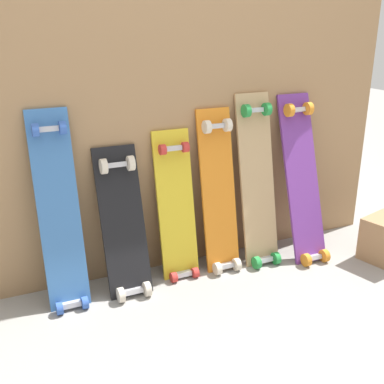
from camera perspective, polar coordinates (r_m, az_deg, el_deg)
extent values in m
plane|color=gray|center=(2.62, -0.63, -8.69)|extent=(12.00, 12.00, 0.00)
cube|color=#99724C|center=(2.40, -1.39, 10.08)|extent=(2.41, 0.04, 1.69)
cube|color=#386BAD|center=(2.23, -15.57, -3.06)|extent=(0.19, 0.22, 0.96)
cube|color=#B7B7BF|center=(2.31, -14.21, -12.91)|extent=(0.08, 0.04, 0.03)
cube|color=#B7B7BF|center=(2.17, -16.81, 7.24)|extent=(0.08, 0.04, 0.03)
cylinder|color=#3359B2|center=(2.29, -15.58, -13.29)|extent=(0.03, 0.06, 0.06)
cylinder|color=#3359B2|center=(2.30, -12.70, -12.81)|extent=(0.03, 0.06, 0.06)
cylinder|color=#3359B2|center=(2.15, -18.27, 7.05)|extent=(0.03, 0.06, 0.06)
cylinder|color=#3359B2|center=(2.16, -15.24, 7.43)|extent=(0.03, 0.06, 0.06)
cube|color=black|center=(2.31, -8.21, -4.31)|extent=(0.21, 0.25, 0.76)
cube|color=#B7B7BF|center=(2.35, -7.06, -11.71)|extent=(0.09, 0.04, 0.03)
cube|color=#B7B7BF|center=(2.27, -9.05, 3.23)|extent=(0.09, 0.04, 0.03)
cylinder|color=beige|center=(2.32, -8.51, -12.11)|extent=(0.03, 0.07, 0.07)
cylinder|color=beige|center=(2.35, -5.40, -11.49)|extent=(0.03, 0.07, 0.07)
cylinder|color=beige|center=(2.23, -10.55, 3.03)|extent=(0.03, 0.07, 0.07)
cylinder|color=beige|center=(2.27, -7.35, 3.45)|extent=(0.03, 0.07, 0.07)
cube|color=gold|center=(2.42, -1.90, -2.38)|extent=(0.19, 0.17, 0.82)
cube|color=#B7B7BF|center=(2.49, -1.05, -9.78)|extent=(0.09, 0.04, 0.03)
cube|color=#B7B7BF|center=(2.35, -2.33, 5.27)|extent=(0.09, 0.04, 0.03)
cylinder|color=red|center=(2.45, -2.20, -10.18)|extent=(0.03, 0.05, 0.05)
cylinder|color=red|center=(2.49, 0.39, -9.62)|extent=(0.03, 0.05, 0.05)
cylinder|color=red|center=(2.31, -3.55, 5.08)|extent=(0.03, 0.05, 0.05)
cylinder|color=red|center=(2.35, -0.81, 5.40)|extent=(0.03, 0.05, 0.05)
cube|color=orange|center=(2.48, 3.20, -0.60)|extent=(0.19, 0.19, 0.90)
cube|color=#B7B7BF|center=(2.55, 4.04, -8.80)|extent=(0.08, 0.04, 0.03)
cube|color=#B7B7BF|center=(2.42, 2.84, 7.90)|extent=(0.08, 0.04, 0.03)
cylinder|color=beige|center=(2.52, 3.06, -9.17)|extent=(0.03, 0.07, 0.07)
cylinder|color=beige|center=(2.56, 5.38, -8.63)|extent=(0.03, 0.07, 0.07)
cylinder|color=beige|center=(2.38, 1.78, 7.79)|extent=(0.03, 0.07, 0.07)
cylinder|color=beige|center=(2.43, 4.25, 8.01)|extent=(0.03, 0.07, 0.07)
cube|color=tan|center=(2.57, 7.83, 0.68)|extent=(0.20, 0.22, 0.96)
cube|color=#B7B7BF|center=(2.64, 8.68, -8.01)|extent=(0.09, 0.04, 0.03)
cube|color=#B7B7BF|center=(2.51, 7.53, 9.69)|extent=(0.09, 0.04, 0.03)
cylinder|color=#268C3F|center=(2.59, 7.74, -8.38)|extent=(0.03, 0.07, 0.07)
cylinder|color=#268C3F|center=(2.65, 10.01, -7.82)|extent=(0.03, 0.07, 0.07)
cylinder|color=#268C3F|center=(2.47, 6.51, 9.63)|extent=(0.03, 0.07, 0.07)
cylinder|color=#268C3F|center=(2.53, 8.93, 9.78)|extent=(0.03, 0.07, 0.07)
cube|color=#6B338C|center=(2.67, 13.09, 0.90)|extent=(0.20, 0.32, 0.94)
cube|color=#B7B7BF|center=(2.71, 14.33, -7.59)|extent=(0.09, 0.04, 0.03)
cube|color=#B7B7BF|center=(2.65, 12.45, 9.58)|extent=(0.09, 0.04, 0.03)
cylinder|color=orange|center=(2.67, 13.51, -7.92)|extent=(0.03, 0.07, 0.07)
cylinder|color=orange|center=(2.74, 15.57, -7.35)|extent=(0.03, 0.07, 0.07)
cylinder|color=orange|center=(2.60, 11.57, 9.57)|extent=(0.03, 0.07, 0.07)
cylinder|color=orange|center=(2.68, 13.74, 9.69)|extent=(0.03, 0.07, 0.07)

